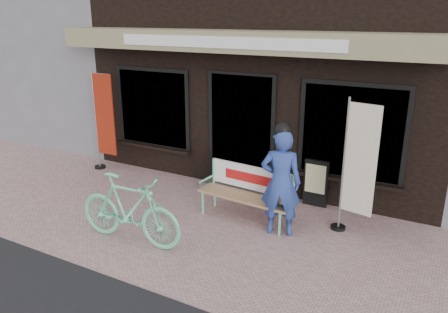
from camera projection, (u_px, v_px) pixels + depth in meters
The scene contains 9 objects.
ground at pixel (183, 230), 6.74m from camera, with size 70.00×70.00×0.00m, color #C69798.
storefront at pixel (300, 23), 9.96m from camera, with size 7.00×6.77×6.00m.
neighbor_left_near at pixel (56, 13), 14.20m from camera, with size 10.00×7.00×6.40m, color slate.
bench at pixel (248, 189), 6.99m from camera, with size 1.63×0.55×0.87m.
person at pixel (281, 180), 6.40m from camera, with size 0.68×0.55×1.74m.
bicycle at pixel (129, 209), 6.25m from camera, with size 0.49×1.72×1.03m, color #6CD4A2.
nobori_red at pixel (103, 120), 9.04m from camera, with size 0.62×0.23×2.12m.
nobori_cream at pixel (357, 167), 6.33m from camera, with size 0.62×0.27×2.07m.
menu_stand at pixel (316, 183), 7.49m from camera, with size 0.41×0.10×0.83m.
Camera 1 is at (3.45, -5.02, 3.18)m, focal length 35.00 mm.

